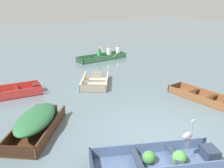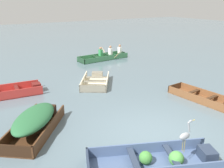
# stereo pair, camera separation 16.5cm
# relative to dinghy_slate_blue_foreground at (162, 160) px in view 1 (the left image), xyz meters

# --- Properties ---
(ground_plane) EXTENTS (80.00, 80.00, 0.00)m
(ground_plane) POSITION_rel_dinghy_slate_blue_foreground_xyz_m (0.85, 1.24, -0.14)
(ground_plane) COLOR slate
(dinghy_slate_blue_foreground) EXTENTS (3.49, 2.32, 0.43)m
(dinghy_slate_blue_foreground) POSITION_rel_dinghy_slate_blue_foreground_xyz_m (0.00, 0.00, 0.00)
(dinghy_slate_blue_foreground) COLOR #475B7F
(dinghy_slate_blue_foreground) RESTS_ON ground
(skiff_dark_varnish_near_moored) EXTENTS (2.56, 2.84, 0.72)m
(skiff_dark_varnish_near_moored) POSITION_rel_dinghy_slate_blue_foreground_xyz_m (-2.21, 3.38, 0.28)
(skiff_dark_varnish_near_moored) COLOR #4C2D19
(skiff_dark_varnish_near_moored) RESTS_ON ground
(skiff_cream_mid_moored) EXTENTS (2.38, 2.69, 0.35)m
(skiff_cream_mid_moored) POSITION_rel_dinghy_slate_blue_foreground_xyz_m (1.72, 6.64, -0.02)
(skiff_cream_mid_moored) COLOR beige
(skiff_cream_mid_moored) RESTS_ON ground
(skiff_wooden_brown_far_moored) EXTENTS (1.17, 2.95, 0.32)m
(skiff_wooden_brown_far_moored) POSITION_rel_dinghy_slate_blue_foreground_xyz_m (4.51, 2.25, -0.03)
(skiff_wooden_brown_far_moored) COLOR brown
(skiff_wooden_brown_far_moored) RESTS_ON ground
(skiff_red_outer_moored) EXTENTS (3.06, 1.31, 0.39)m
(skiff_red_outer_moored) POSITION_rel_dinghy_slate_blue_foreground_xyz_m (-2.28, 7.19, -0.00)
(skiff_red_outer_moored) COLOR #AD2D28
(skiff_red_outer_moored) RESTS_ON ground
(rowboat_green_with_crew) EXTENTS (3.68, 2.27, 0.91)m
(rowboat_green_with_crew) POSITION_rel_dinghy_slate_blue_foreground_xyz_m (4.93, 11.06, 0.06)
(rowboat_green_with_crew) COLOR #387047
(rowboat_green_with_crew) RESTS_ON ground
(heron_on_dinghy) EXTENTS (0.45, 0.14, 0.84)m
(heron_on_dinghy) POSITION_rel_dinghy_slate_blue_foreground_xyz_m (0.49, -0.32, 0.75)
(heron_on_dinghy) COLOR olive
(heron_on_dinghy) RESTS_ON dinghy_slate_blue_foreground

